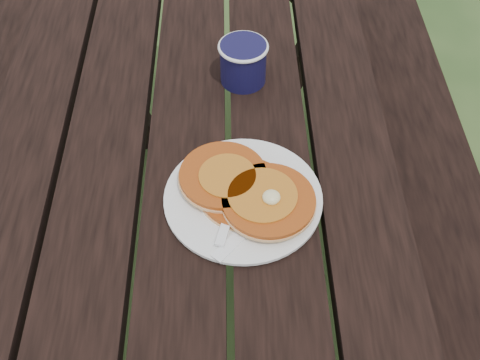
{
  "coord_description": "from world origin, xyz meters",
  "views": [
    {
      "loc": [
        0.08,
        -0.84,
        1.55
      ],
      "look_at": [
        0.09,
        -0.21,
        0.8
      ],
      "focal_mm": 45.0,
      "sensor_mm": 36.0,
      "label": 1
    }
  ],
  "objects_px": {
    "pancake_stack": "(247,190)",
    "coffee_cup": "(243,60)",
    "picnic_table": "(199,229)",
    "plate": "(243,198)"
  },
  "relations": [
    {
      "from": "picnic_table",
      "to": "pancake_stack",
      "type": "bearing_deg",
      "value": -63.14
    },
    {
      "from": "picnic_table",
      "to": "plate",
      "type": "distance_m",
      "value": 0.45
    },
    {
      "from": "pancake_stack",
      "to": "coffee_cup",
      "type": "relative_size",
      "value": 2.29
    },
    {
      "from": "pancake_stack",
      "to": "coffee_cup",
      "type": "bearing_deg",
      "value": 89.7
    },
    {
      "from": "plate",
      "to": "coffee_cup",
      "type": "xyz_separation_m",
      "value": [
        0.01,
        0.31,
        0.04
      ]
    },
    {
      "from": "coffee_cup",
      "to": "plate",
      "type": "bearing_deg",
      "value": -91.42
    },
    {
      "from": "picnic_table",
      "to": "coffee_cup",
      "type": "xyz_separation_m",
      "value": [
        0.11,
        0.1,
        0.43
      ]
    },
    {
      "from": "plate",
      "to": "pancake_stack",
      "type": "xyz_separation_m",
      "value": [
        0.01,
        0.0,
        0.02
      ]
    },
    {
      "from": "plate",
      "to": "pancake_stack",
      "type": "bearing_deg",
      "value": 20.14
    },
    {
      "from": "coffee_cup",
      "to": "pancake_stack",
      "type": "bearing_deg",
      "value": -90.3
    }
  ]
}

